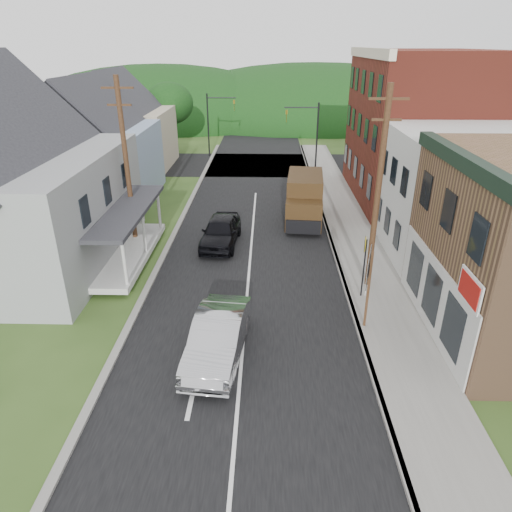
# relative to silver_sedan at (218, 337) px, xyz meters

# --- Properties ---
(ground) EXTENTS (120.00, 120.00, 0.00)m
(ground) POSITION_rel_silver_sedan_xyz_m (0.85, 1.90, -0.81)
(ground) COLOR #2D4719
(ground) RESTS_ON ground
(road) EXTENTS (9.00, 90.00, 0.02)m
(road) POSITION_rel_silver_sedan_xyz_m (0.85, 11.90, -0.81)
(road) COLOR black
(road) RESTS_ON ground
(cross_road) EXTENTS (60.00, 9.00, 0.02)m
(cross_road) POSITION_rel_silver_sedan_xyz_m (0.85, 28.90, -0.81)
(cross_road) COLOR black
(cross_road) RESTS_ON ground
(sidewalk_right) EXTENTS (2.80, 55.00, 0.15)m
(sidewalk_right) POSITION_rel_silver_sedan_xyz_m (6.75, 9.90, -0.74)
(sidewalk_right) COLOR slate
(sidewalk_right) RESTS_ON ground
(curb_right) EXTENTS (0.20, 55.00, 0.15)m
(curb_right) POSITION_rel_silver_sedan_xyz_m (5.40, 9.90, -0.74)
(curb_right) COLOR slate
(curb_right) RESTS_ON ground
(curb_left) EXTENTS (0.30, 55.00, 0.12)m
(curb_left) POSITION_rel_silver_sedan_xyz_m (-3.80, 9.90, -0.75)
(curb_left) COLOR slate
(curb_left) RESTS_ON ground
(storefront_white) EXTENTS (8.00, 7.00, 6.50)m
(storefront_white) POSITION_rel_silver_sedan_xyz_m (12.15, 9.40, 2.44)
(storefront_white) COLOR silver
(storefront_white) RESTS_ON ground
(storefront_red) EXTENTS (8.00, 12.00, 10.00)m
(storefront_red) POSITION_rel_silver_sedan_xyz_m (12.15, 18.90, 4.19)
(storefront_red) COLOR maroon
(storefront_red) RESTS_ON ground
(house_gray) EXTENTS (10.20, 12.24, 8.35)m
(house_gray) POSITION_rel_silver_sedan_xyz_m (-11.15, 7.90, 3.42)
(house_gray) COLOR gray
(house_gray) RESTS_ON ground
(house_blue) EXTENTS (7.14, 8.16, 7.28)m
(house_blue) POSITION_rel_silver_sedan_xyz_m (-10.15, 18.90, 2.88)
(house_blue) COLOR #8899B9
(house_blue) RESTS_ON ground
(house_cream) EXTENTS (7.14, 8.16, 7.28)m
(house_cream) POSITION_rel_silver_sedan_xyz_m (-10.65, 27.90, 2.88)
(house_cream) COLOR #C2B296
(house_cream) RESTS_ON ground
(utility_pole_right) EXTENTS (1.60, 0.26, 9.00)m
(utility_pole_right) POSITION_rel_silver_sedan_xyz_m (6.45, 5.40, 3.84)
(utility_pole_right) COLOR #472D19
(utility_pole_right) RESTS_ON ground
(utility_pole_left) EXTENTS (1.60, 0.26, 9.00)m
(utility_pole_left) POSITION_rel_silver_sedan_xyz_m (-5.65, 9.90, 3.84)
(utility_pole_left) COLOR #472D19
(utility_pole_left) RESTS_ON ground
(traffic_signal_right) EXTENTS (2.87, 0.20, 6.00)m
(traffic_signal_right) POSITION_rel_silver_sedan_xyz_m (5.15, 25.40, 2.94)
(traffic_signal_right) COLOR black
(traffic_signal_right) RESTS_ON ground
(traffic_signal_left) EXTENTS (2.87, 0.20, 6.00)m
(traffic_signal_left) POSITION_rel_silver_sedan_xyz_m (-3.46, 32.40, 2.94)
(traffic_signal_left) COLOR black
(traffic_signal_left) RESTS_ON ground
(tree_left_c) EXTENTS (5.80, 5.80, 8.41)m
(tree_left_c) POSITION_rel_silver_sedan_xyz_m (-18.15, 21.90, 5.12)
(tree_left_c) COLOR #382616
(tree_left_c) RESTS_ON ground
(tree_left_d) EXTENTS (4.80, 4.80, 6.94)m
(tree_left_d) POSITION_rel_silver_sedan_xyz_m (-8.15, 33.90, 4.07)
(tree_left_d) COLOR #382616
(tree_left_d) RESTS_ON ground
(forested_ridge) EXTENTS (90.00, 30.00, 16.00)m
(forested_ridge) POSITION_rel_silver_sedan_xyz_m (0.85, 56.90, -0.81)
(forested_ridge) COLOR black
(forested_ridge) RESTS_ON ground
(silver_sedan) EXTENTS (2.24, 5.10, 1.63)m
(silver_sedan) POSITION_rel_silver_sedan_xyz_m (0.00, 0.00, 0.00)
(silver_sedan) COLOR #AFAFB4
(silver_sedan) RESTS_ON ground
(dark_sedan) EXTENTS (2.25, 4.85, 1.61)m
(dark_sedan) POSITION_rel_silver_sedan_xyz_m (-0.87, 10.15, -0.01)
(dark_sedan) COLOR black
(dark_sedan) RESTS_ON ground
(delivery_van) EXTENTS (2.58, 5.46, 2.96)m
(delivery_van) POSITION_rel_silver_sedan_xyz_m (4.05, 13.88, 0.69)
(delivery_van) COLOR #32200D
(delivery_van) RESTS_ON ground
(route_sign_cluster) EXTENTS (0.55, 1.80, 3.23)m
(route_sign_cluster) POSITION_rel_silver_sedan_xyz_m (5.60, 1.94, 1.43)
(route_sign_cluster) COLOR #472D19
(route_sign_cluster) RESTS_ON sidewalk_right
(warning_sign) EXTENTS (0.20, 0.79, 2.89)m
(warning_sign) POSITION_rel_silver_sedan_xyz_m (5.92, 4.30, 1.18)
(warning_sign) COLOR black
(warning_sign) RESTS_ON sidewalk_right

